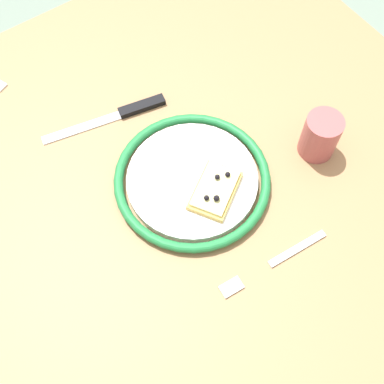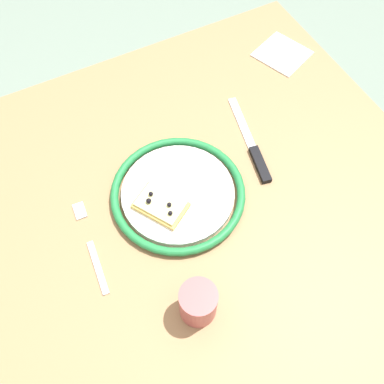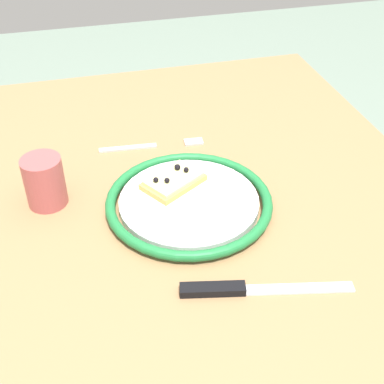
{
  "view_description": "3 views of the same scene",
  "coord_description": "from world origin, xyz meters",
  "px_view_note": "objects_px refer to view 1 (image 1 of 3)",
  "views": [
    {
      "loc": [
        -0.33,
        0.29,
        1.52
      ],
      "look_at": [
        -0.01,
        0.06,
        0.77
      ],
      "focal_mm": 46.51,
      "sensor_mm": 36.0,
      "label": 1
    },
    {
      "loc": [
        -0.16,
        -0.34,
        1.5
      ],
      "look_at": [
        0.03,
        0.03,
        0.78
      ],
      "focal_mm": 39.23,
      "sensor_mm": 36.0,
      "label": 2
    },
    {
      "loc": [
        0.66,
        -0.12,
        1.3
      ],
      "look_at": [
        -0.0,
        0.05,
        0.78
      ],
      "focal_mm": 48.95,
      "sensor_mm": 36.0,
      "label": 3
    }
  ],
  "objects_px": {
    "pizza_slice_near": "(215,190)",
    "fork": "(273,263)",
    "cup": "(320,136)",
    "plate": "(192,179)",
    "knife": "(126,112)",
    "dining_table": "(216,194)"
  },
  "relations": [
    {
      "from": "plate",
      "to": "fork",
      "type": "relative_size",
      "value": 1.36
    },
    {
      "from": "pizza_slice_near",
      "to": "cup",
      "type": "bearing_deg",
      "value": -97.26
    },
    {
      "from": "pizza_slice_near",
      "to": "cup",
      "type": "relative_size",
      "value": 1.39
    },
    {
      "from": "plate",
      "to": "pizza_slice_near",
      "type": "relative_size",
      "value": 2.3
    },
    {
      "from": "knife",
      "to": "fork",
      "type": "xyz_separation_m",
      "value": [
        -0.39,
        -0.04,
        -0.0
      ]
    },
    {
      "from": "knife",
      "to": "fork",
      "type": "bearing_deg",
      "value": -174.29
    },
    {
      "from": "knife",
      "to": "cup",
      "type": "xyz_separation_m",
      "value": [
        -0.27,
        -0.24,
        0.04
      ]
    },
    {
      "from": "plate",
      "to": "fork",
      "type": "bearing_deg",
      "value": -173.72
    },
    {
      "from": "dining_table",
      "to": "knife",
      "type": "relative_size",
      "value": 4.47
    },
    {
      "from": "pizza_slice_near",
      "to": "fork",
      "type": "bearing_deg",
      "value": -177.71
    },
    {
      "from": "fork",
      "to": "cup",
      "type": "bearing_deg",
      "value": -58.1
    },
    {
      "from": "fork",
      "to": "plate",
      "type": "bearing_deg",
      "value": 6.28
    },
    {
      "from": "fork",
      "to": "cup",
      "type": "xyz_separation_m",
      "value": [
        0.13,
        -0.2,
        0.04
      ]
    },
    {
      "from": "knife",
      "to": "pizza_slice_near",
      "type": "bearing_deg",
      "value": -172.13
    },
    {
      "from": "dining_table",
      "to": "plate",
      "type": "distance_m",
      "value": 0.1
    },
    {
      "from": "dining_table",
      "to": "cup",
      "type": "bearing_deg",
      "value": -108.62
    },
    {
      "from": "knife",
      "to": "fork",
      "type": "distance_m",
      "value": 0.39
    },
    {
      "from": "pizza_slice_near",
      "to": "fork",
      "type": "xyz_separation_m",
      "value": [
        -0.15,
        -0.01,
        -0.02
      ]
    },
    {
      "from": "plate",
      "to": "knife",
      "type": "xyz_separation_m",
      "value": [
        0.19,
        0.02,
        -0.01
      ]
    },
    {
      "from": "dining_table",
      "to": "knife",
      "type": "bearing_deg",
      "value": 17.21
    },
    {
      "from": "pizza_slice_near",
      "to": "cup",
      "type": "distance_m",
      "value": 0.21
    },
    {
      "from": "fork",
      "to": "pizza_slice_near",
      "type": "bearing_deg",
      "value": 2.29
    }
  ]
}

